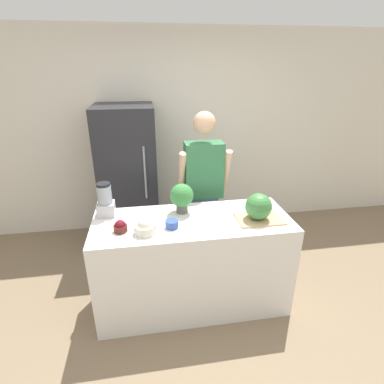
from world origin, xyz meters
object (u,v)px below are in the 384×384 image
at_px(bowl_cream, 145,227).
at_px(blender, 105,201).
at_px(watermelon, 258,206).
at_px(person, 203,190).
at_px(bowl_small_blue, 172,224).
at_px(bowl_cherries, 120,227).
at_px(refrigerator, 129,177).
at_px(potted_plant, 182,196).

relative_size(bowl_cream, blender, 0.57).
height_order(watermelon, blender, blender).
distance_m(watermelon, blender, 1.34).
relative_size(person, bowl_cream, 9.80).
bearing_deg(bowl_small_blue, person, 61.33).
bearing_deg(bowl_small_blue, bowl_cream, -166.71).
distance_m(person, bowl_cherries, 1.13).
distance_m(refrigerator, bowl_small_blue, 1.44).
height_order(bowl_cherries, blender, blender).
height_order(refrigerator, bowl_small_blue, refrigerator).
bearing_deg(potted_plant, refrigerator, 115.16).
bearing_deg(bowl_cream, bowl_cherries, 164.43).
height_order(watermelon, bowl_cherries, watermelon).
distance_m(refrigerator, potted_plant, 1.24).
xyz_separation_m(person, bowl_small_blue, (-0.42, -0.77, 0.04)).
height_order(bowl_cherries, potted_plant, potted_plant).
bearing_deg(bowl_small_blue, refrigerator, 106.26).
relative_size(refrigerator, potted_plant, 6.32).
xyz_separation_m(refrigerator, person, (0.82, -0.61, 0.03)).
xyz_separation_m(watermelon, bowl_cherries, (-1.17, -0.01, -0.09)).
height_order(refrigerator, blender, refrigerator).
xyz_separation_m(refrigerator, bowl_cream, (0.18, -1.43, 0.09)).
bearing_deg(person, watermelon, -66.04).
bearing_deg(bowl_small_blue, blender, 150.36).
distance_m(bowl_cream, potted_plant, 0.48).
bearing_deg(person, refrigerator, 143.35).
bearing_deg(bowl_cherries, refrigerator, 89.29).
bearing_deg(person, bowl_cream, -127.97).
bearing_deg(bowl_cream, person, 52.03).
relative_size(person, watermelon, 7.58).
height_order(watermelon, bowl_small_blue, watermelon).
relative_size(person, potted_plant, 6.31).
xyz_separation_m(bowl_cream, blender, (-0.34, 0.37, 0.09)).
bearing_deg(bowl_small_blue, bowl_cherries, 179.50).
distance_m(bowl_cream, blender, 0.51).
bearing_deg(bowl_small_blue, potted_plant, 65.93).
xyz_separation_m(refrigerator, bowl_cherries, (-0.02, -1.37, 0.08)).
xyz_separation_m(watermelon, bowl_small_blue, (-0.75, -0.02, -0.10)).
relative_size(bowl_cream, potted_plant, 0.64).
xyz_separation_m(refrigerator, potted_plant, (0.52, -1.11, 0.19)).
relative_size(bowl_cherries, blender, 0.36).
distance_m(person, watermelon, 0.83).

